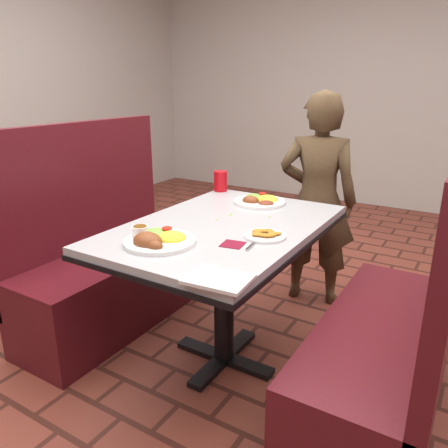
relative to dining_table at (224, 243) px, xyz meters
The scene contains 14 objects.
dining_table is the anchor object (origin of this frame).
booth_bench_left 0.86m from the dining_table, behind, with size 0.47×1.20×1.17m.
booth_bench_right 0.86m from the dining_table, ahead, with size 0.47×1.20×1.17m.
diner_person 0.92m from the dining_table, 81.75° to the left, with size 0.49×0.32×1.35m, color brown.
near_dinner_plate 0.40m from the dining_table, 105.04° to the right, with size 0.30×0.30×0.09m.
far_dinner_plate 0.44m from the dining_table, 93.14° to the left, with size 0.28×0.28×0.07m.
plantain_plate 0.28m from the dining_table, 14.99° to the right, with size 0.18×0.18×0.03m.
maroon_napkin 0.29m from the dining_table, 51.14° to the right, with size 0.09×0.09×0.00m, color maroon.
spoon_utensil 0.32m from the dining_table, 36.28° to the right, with size 0.01×0.14×0.00m, color silver.
red_tumbler 0.67m from the dining_table, 123.30° to the left, with size 0.08×0.08×0.12m, color red.
paper_napkin 0.62m from the dining_table, 60.42° to the right, with size 0.21×0.16×0.01m, color silver.
knife_utensil 0.38m from the dining_table, 96.17° to the right, with size 0.01×0.15×0.00m, color silver.
fork_utensil 0.39m from the dining_table, 100.84° to the right, with size 0.01×0.17×0.00m, color silver.
lettuce_shreds 0.12m from the dining_table, 56.31° to the left, with size 0.28×0.32×0.00m, color #95BD4B, non-canonical shape.
Camera 1 is at (1.02, -1.66, 1.39)m, focal length 35.00 mm.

